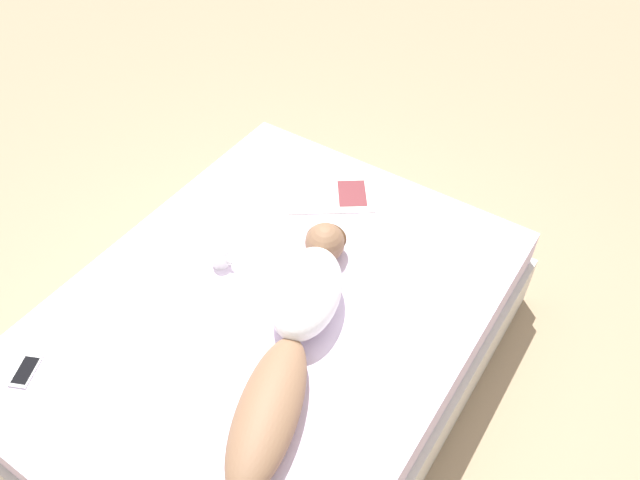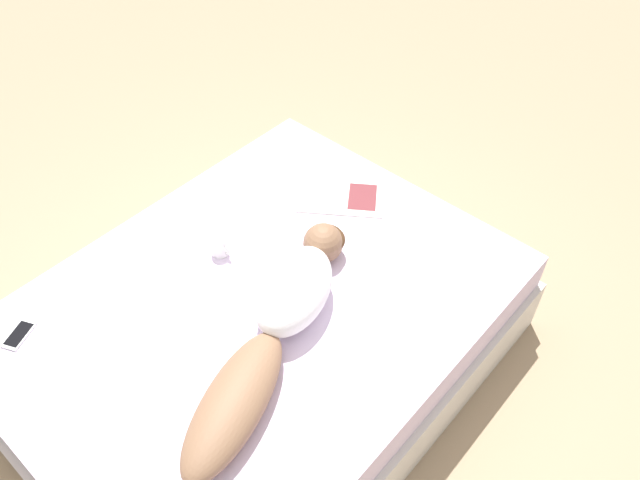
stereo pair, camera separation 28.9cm
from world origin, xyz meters
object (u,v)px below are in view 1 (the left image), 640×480
Objects in this scene: person at (297,323)px; open_magazine at (332,194)px; cell_phone at (26,371)px; coffee_mug at (220,256)px.

person is 2.52× the size of open_magazine.
cell_phone is (-0.44, -1.55, 0.00)m from open_magazine.
cell_phone is at bearing -157.18° from person.
person is at bearing -101.92° from open_magazine.
coffee_mug reaches higher than open_magazine.
person is at bearing 17.88° from cell_phone.
cell_phone is at bearing -141.56° from open_magazine.
coffee_mug is (-0.17, -0.67, 0.05)m from open_magazine.
open_magazine and cell_phone have the same top height.
coffee_mug is at bearing 48.23° from cell_phone.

